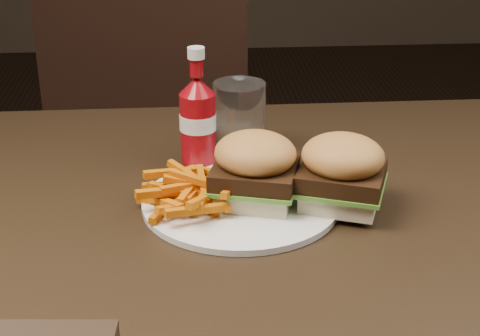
{
  "coord_description": "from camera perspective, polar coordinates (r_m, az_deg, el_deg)",
  "views": [
    {
      "loc": [
        -0.04,
        -0.84,
        1.2
      ],
      "look_at": [
        0.03,
        0.02,
        0.8
      ],
      "focal_mm": 55.0,
      "sensor_mm": 36.0,
      "label": 1
    }
  ],
  "objects": [
    {
      "name": "chair_far",
      "position": [
        1.9,
        -6.12,
        0.67
      ],
      "size": [
        0.51,
        0.51,
        0.04
      ],
      "primitive_type": "cube",
      "rotation": [
        0.0,
        0.0,
        3.05
      ],
      "color": "black",
      "rests_on": "ground"
    },
    {
      "name": "dining_table",
      "position": [
        0.96,
        -1.7,
        -4.45
      ],
      "size": [
        1.2,
        0.8,
        0.04
      ],
      "primitive_type": "cube",
      "color": "black",
      "rests_on": "ground"
    },
    {
      "name": "tumbler",
      "position": [
        1.09,
        -0.06,
        3.5
      ],
      "size": [
        0.1,
        0.1,
        0.12
      ],
      "primitive_type": "cylinder",
      "rotation": [
        0.0,
        0.0,
        -0.34
      ],
      "color": "white",
      "rests_on": "dining_table"
    },
    {
      "name": "fries_pile",
      "position": [
        0.94,
        -3.82,
        -1.62
      ],
      "size": [
        0.14,
        0.14,
        0.05
      ],
      "primitive_type": null,
      "rotation": [
        0.0,
        0.0,
        0.21
      ],
      "color": "#C5640A",
      "rests_on": "plate"
    },
    {
      "name": "sandwich_half_b",
      "position": [
        0.96,
        7.8,
        -2.13
      ],
      "size": [
        0.12,
        0.12,
        0.02
      ],
      "primitive_type": "cube",
      "rotation": [
        0.0,
        0.0,
        -0.36
      ],
      "color": "beige",
      "rests_on": "plate"
    },
    {
      "name": "sandwich_half_a",
      "position": [
        0.95,
        1.16,
        -1.92
      ],
      "size": [
        0.11,
        0.11,
        0.02
      ],
      "primitive_type": "cube",
      "rotation": [
        0.0,
        0.0,
        -0.27
      ],
      "color": "beige",
      "rests_on": "plate"
    },
    {
      "name": "ketchup_bottle",
      "position": [
        1.06,
        -3.28,
        3.11
      ],
      "size": [
        0.06,
        0.06,
        0.1
      ],
      "primitive_type": "cylinder",
      "rotation": [
        0.0,
        0.0,
        0.25
      ],
      "color": "maroon",
      "rests_on": "dining_table"
    },
    {
      "name": "plate",
      "position": [
        0.96,
        0.05,
        -2.68
      ],
      "size": [
        0.26,
        0.26,
        0.01
      ],
      "primitive_type": "cylinder",
      "color": "white",
      "rests_on": "dining_table"
    }
  ]
}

